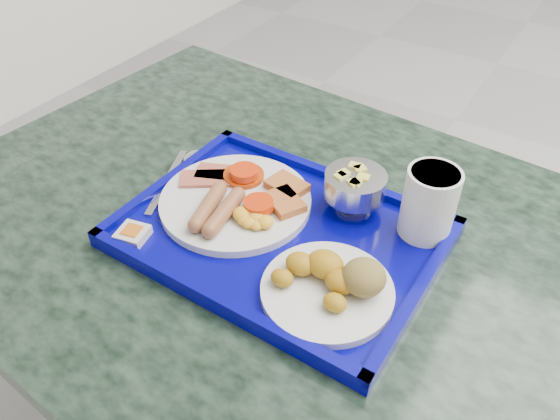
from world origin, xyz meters
name	(u,v)px	position (x,y,z in m)	size (l,w,h in m)	color
table	(292,314)	(-1.17, -1.02, 0.54)	(1.22, 0.87, 0.72)	slate
tray	(280,234)	(-1.18, -1.04, 0.73)	(0.44, 0.32, 0.03)	#040283
main_plate	(238,200)	(-1.26, -1.03, 0.75)	(0.23, 0.23, 0.04)	silver
bread_plate	(333,283)	(-1.06, -1.10, 0.75)	(0.17, 0.17, 0.06)	silver
fruit_bowl	(355,186)	(-1.12, -0.94, 0.78)	(0.09, 0.09, 0.06)	#B0B0B2
juice_cup	(430,201)	(-1.01, -0.93, 0.79)	(0.07, 0.07, 0.10)	silver
spoon	(187,164)	(-1.39, -0.99, 0.74)	(0.06, 0.16, 0.01)	#B0B0B2
knife	(167,181)	(-1.39, -1.04, 0.74)	(0.01, 0.17, 0.00)	#B0B0B2
jam_packet	(133,234)	(-1.35, -1.16, 0.74)	(0.05, 0.05, 0.02)	silver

